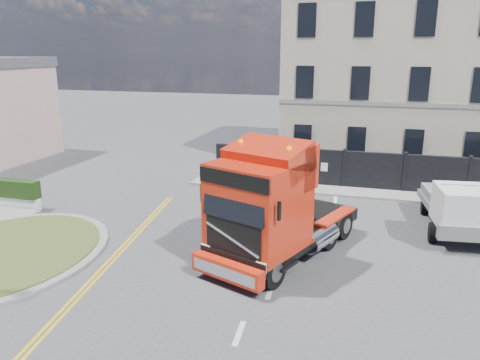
% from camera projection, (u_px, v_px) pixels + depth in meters
% --- Properties ---
extents(ground, '(120.00, 120.00, 0.00)m').
position_uv_depth(ground, '(216.00, 245.00, 17.46)').
color(ground, '#424244').
rests_on(ground, ground).
extents(traffic_island, '(6.80, 6.80, 0.17)m').
position_uv_depth(traffic_island, '(1.00, 254.00, 16.50)').
color(traffic_island, gray).
rests_on(traffic_island, ground).
extents(hoarding_fence, '(18.80, 0.25, 2.00)m').
position_uv_depth(hoarding_fence, '(395.00, 173.00, 23.80)').
color(hoarding_fence, black).
rests_on(hoarding_fence, ground).
extents(georgian_building, '(12.30, 10.30, 12.80)m').
position_uv_depth(georgian_building, '(388.00, 71.00, 29.61)').
color(georgian_building, '#C1B09A').
rests_on(georgian_building, ground).
extents(pavement_far, '(20.00, 1.60, 0.12)m').
position_uv_depth(pavement_far, '(382.00, 195.00, 23.36)').
color(pavement_far, gray).
rests_on(pavement_far, ground).
extents(truck, '(4.88, 7.34, 4.12)m').
position_uv_depth(truck, '(270.00, 211.00, 15.63)').
color(truck, black).
rests_on(truck, ground).
extents(flatbed_pickup, '(2.67, 5.49, 2.20)m').
position_uv_depth(flatbed_pickup, '(463.00, 210.00, 17.75)').
color(flatbed_pickup, slate).
rests_on(flatbed_pickup, ground).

